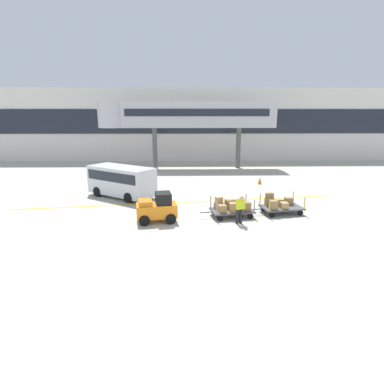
% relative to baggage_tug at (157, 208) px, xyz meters
% --- Properties ---
extents(ground_plane, '(120.00, 120.00, 0.00)m').
position_rel_baggage_tug_xyz_m(ground_plane, '(2.47, -2.78, -0.75)').
color(ground_plane, '#B2ADA0').
extents(apron_lead_line, '(20.58, 3.05, 0.01)m').
position_rel_baggage_tug_xyz_m(apron_lead_line, '(1.21, 3.73, -0.75)').
color(apron_lead_line, yellow).
rests_on(apron_lead_line, ground_plane).
extents(terminal_building, '(54.97, 2.51, 8.52)m').
position_rel_baggage_tug_xyz_m(terminal_building, '(2.47, 23.20, 3.51)').
color(terminal_building, silver).
rests_on(terminal_building, ground_plane).
extents(jet_bridge, '(18.06, 3.00, 6.79)m').
position_rel_baggage_tug_xyz_m(jet_bridge, '(1.03, 17.22, 4.68)').
color(jet_bridge, '#B7B7BC').
rests_on(jet_bridge, ground_plane).
extents(baggage_tug, '(2.26, 1.55, 1.58)m').
position_rel_baggage_tug_xyz_m(baggage_tug, '(0.00, 0.00, 0.00)').
color(baggage_tug, orange).
rests_on(baggage_tug, ground_plane).
extents(baggage_cart_lead, '(3.08, 1.78, 1.10)m').
position_rel_baggage_tug_xyz_m(baggage_cart_lead, '(4.12, 0.74, -0.21)').
color(baggage_cart_lead, '#4C4C4F').
rests_on(baggage_cart_lead, ground_plane).
extents(baggage_cart_middle, '(3.08, 1.78, 1.19)m').
position_rel_baggage_tug_xyz_m(baggage_cart_middle, '(6.90, 1.28, -0.23)').
color(baggage_cart_middle, '#4C4C4F').
rests_on(baggage_cart_middle, ground_plane).
extents(baggage_handler, '(0.51, 0.52, 1.56)m').
position_rel_baggage_tug_xyz_m(baggage_handler, '(4.33, -0.47, 0.11)').
color(baggage_handler, black).
rests_on(baggage_handler, ground_plane).
extents(shuttle_van, '(5.03, 4.29, 2.10)m').
position_rel_baggage_tug_xyz_m(shuttle_van, '(-2.89, 5.28, 0.48)').
color(shuttle_van, silver).
rests_on(shuttle_van, ground_plane).
extents(safety_cone_near, '(0.36, 0.36, 0.55)m').
position_rel_baggage_tug_xyz_m(safety_cone_near, '(7.61, 9.07, -0.48)').
color(safety_cone_near, orange).
rests_on(safety_cone_near, ground_plane).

